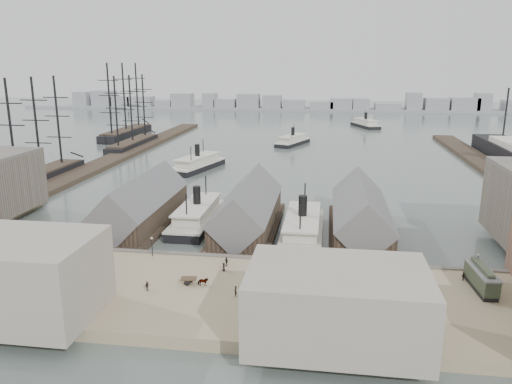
% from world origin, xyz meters
% --- Properties ---
extents(ground, '(900.00, 900.00, 0.00)m').
position_xyz_m(ground, '(0.00, 0.00, 0.00)').
color(ground, '#4C5854').
rests_on(ground, ground).
extents(quay, '(180.00, 30.00, 2.00)m').
position_xyz_m(quay, '(0.00, -20.00, 1.00)').
color(quay, gray).
rests_on(quay, ground).
extents(seawall, '(180.00, 1.20, 2.30)m').
position_xyz_m(seawall, '(0.00, -5.20, 1.15)').
color(seawall, '#59544C').
rests_on(seawall, ground).
extents(west_wharf, '(10.00, 220.00, 1.60)m').
position_xyz_m(west_wharf, '(-68.00, 100.00, 0.80)').
color(west_wharf, '#2D231C').
rests_on(west_wharf, ground).
extents(east_wharf, '(10.00, 180.00, 1.60)m').
position_xyz_m(east_wharf, '(78.00, 90.00, 0.80)').
color(east_wharf, '#2D231C').
rests_on(east_wharf, ground).
extents(ferry_shed_west, '(14.00, 42.00, 12.60)m').
position_xyz_m(ferry_shed_west, '(-26.00, 16.88, 4.64)').
color(ferry_shed_west, '#2D231C').
rests_on(ferry_shed_west, ground).
extents(ferry_shed_center, '(14.00, 42.00, 12.60)m').
position_xyz_m(ferry_shed_center, '(0.00, 16.88, 4.64)').
color(ferry_shed_center, '#2D231C').
rests_on(ferry_shed_center, ground).
extents(ferry_shed_east, '(14.00, 42.00, 12.60)m').
position_xyz_m(ferry_shed_east, '(26.00, 16.88, 4.64)').
color(ferry_shed_east, '#2D231C').
rests_on(ferry_shed_east, ground).
extents(street_bldg_center, '(24.00, 16.00, 10.00)m').
position_xyz_m(street_bldg_center, '(20.00, -32.00, 7.00)').
color(street_bldg_center, gray).
rests_on(street_bldg_center, quay).
extents(lamp_post_far_w, '(0.44, 0.44, 3.92)m').
position_xyz_m(lamp_post_far_w, '(-45.00, -7.00, 4.71)').
color(lamp_post_far_w, black).
rests_on(lamp_post_far_w, quay).
extents(lamp_post_near_w, '(0.44, 0.44, 3.92)m').
position_xyz_m(lamp_post_near_w, '(-15.00, -7.00, 4.71)').
color(lamp_post_near_w, black).
rests_on(lamp_post_near_w, quay).
extents(lamp_post_near_e, '(0.44, 0.44, 3.92)m').
position_xyz_m(lamp_post_near_e, '(15.00, -7.00, 4.71)').
color(lamp_post_near_e, black).
rests_on(lamp_post_near_e, quay).
extents(lamp_post_far_e, '(0.44, 0.44, 3.92)m').
position_xyz_m(lamp_post_far_e, '(45.00, -7.00, 4.71)').
color(lamp_post_far_e, black).
rests_on(lamp_post_far_e, quay).
extents(far_shore, '(500.00, 40.00, 15.72)m').
position_xyz_m(far_shore, '(-2.07, 334.14, 3.91)').
color(far_shore, gray).
rests_on(far_shore, ground).
extents(ferry_docked_west, '(8.54, 28.47, 10.17)m').
position_xyz_m(ferry_docked_west, '(-13.00, 19.56, 2.38)').
color(ferry_docked_west, black).
rests_on(ferry_docked_west, ground).
extents(ferry_docked_east, '(8.95, 29.84, 10.66)m').
position_xyz_m(ferry_docked_east, '(13.00, 12.67, 2.50)').
color(ferry_docked_east, black).
rests_on(ferry_docked_east, ground).
extents(ferry_open_near, '(15.97, 29.51, 10.10)m').
position_xyz_m(ferry_open_near, '(-29.55, 82.81, 2.37)').
color(ferry_open_near, black).
rests_on(ferry_open_near, ground).
extents(ferry_open_mid, '(16.28, 26.50, 9.09)m').
position_xyz_m(ferry_open_mid, '(1.19, 146.16, 2.13)').
color(ferry_open_mid, black).
rests_on(ferry_open_mid, ground).
extents(ferry_open_far, '(17.63, 28.21, 9.69)m').
position_xyz_m(ferry_open_far, '(40.65, 221.35, 2.27)').
color(ferry_open_far, black).
rests_on(ferry_open_far, ground).
extents(sailing_ship_near, '(8.35, 57.51, 34.32)m').
position_xyz_m(sailing_ship_near, '(-76.50, 50.27, 2.52)').
color(sailing_ship_near, black).
rests_on(sailing_ship_near, ground).
extents(sailing_ship_mid, '(8.10, 46.83, 33.32)m').
position_xyz_m(sailing_ship_mid, '(-72.08, 126.39, 2.39)').
color(sailing_ship_mid, black).
rests_on(sailing_ship_mid, ground).
extents(sailing_ship_far, '(9.42, 52.32, 38.72)m').
position_xyz_m(sailing_ship_far, '(-89.37, 160.52, 2.80)').
color(sailing_ship_far, black).
rests_on(sailing_ship_far, ground).
extents(tram, '(3.41, 10.38, 3.63)m').
position_xyz_m(tram, '(43.91, -13.36, 3.86)').
color(tram, black).
rests_on(tram, quay).
extents(horse_cart_left, '(4.77, 3.11, 1.55)m').
position_xyz_m(horse_cart_left, '(-34.86, -15.79, 2.79)').
color(horse_cart_left, black).
rests_on(horse_cart_left, quay).
extents(horse_cart_center, '(4.91, 1.87, 1.51)m').
position_xyz_m(horse_cart_center, '(-2.87, -18.54, 2.78)').
color(horse_cart_center, black).
rests_on(horse_cart_center, quay).
extents(horse_cart_right, '(4.68, 2.10, 1.46)m').
position_xyz_m(horse_cart_right, '(11.86, -22.96, 2.76)').
color(horse_cart_right, black).
rests_on(horse_cart_right, quay).
extents(pedestrian_0, '(0.67, 0.74, 1.66)m').
position_xyz_m(pedestrian_0, '(-40.69, -10.75, 2.83)').
color(pedestrian_0, black).
rests_on(pedestrian_0, quay).
extents(pedestrian_2, '(0.91, 1.18, 1.61)m').
position_xyz_m(pedestrian_2, '(-21.84, -13.29, 2.80)').
color(pedestrian_2, black).
rests_on(pedestrian_2, quay).
extents(pedestrian_3, '(0.84, 1.02, 1.62)m').
position_xyz_m(pedestrian_3, '(-10.65, -21.72, 2.81)').
color(pedestrian_3, black).
rests_on(pedestrian_3, quay).
extents(pedestrian_4, '(0.60, 0.84, 1.60)m').
position_xyz_m(pedestrian_4, '(0.21, -12.04, 2.80)').
color(pedestrian_4, black).
rests_on(pedestrian_4, quay).
extents(pedestrian_5, '(0.51, 0.68, 1.80)m').
position_xyz_m(pedestrian_5, '(4.16, -21.70, 2.90)').
color(pedestrian_5, black).
rests_on(pedestrian_5, quay).
extents(pedestrian_6, '(0.68, 0.84, 1.60)m').
position_xyz_m(pedestrian_6, '(26.14, -8.30, 2.80)').
color(pedestrian_6, black).
rests_on(pedestrian_6, quay).
extents(pedestrian_7, '(1.17, 1.32, 1.77)m').
position_xyz_m(pedestrian_7, '(31.91, -22.45, 2.88)').
color(pedestrian_7, black).
rests_on(pedestrian_7, quay).
extents(pedestrian_8, '(0.95, 0.88, 1.57)m').
position_xyz_m(pedestrian_8, '(42.02, -10.02, 2.79)').
color(pedestrian_8, black).
rests_on(pedestrian_8, quay).
extents(pedestrian_10, '(1.07, 1.02, 1.78)m').
position_xyz_m(pedestrian_10, '(0.22, -9.73, 2.89)').
color(pedestrian_10, black).
rests_on(pedestrian_10, quay).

